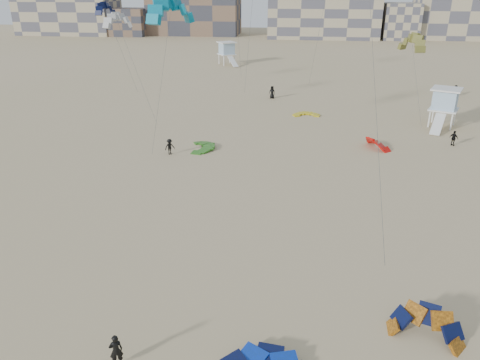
# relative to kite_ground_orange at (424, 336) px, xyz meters

# --- Properties ---
(ground) EXTENTS (320.00, 320.00, 0.00)m
(ground) POSITION_rel_kite_ground_orange_xyz_m (-10.80, 0.35, 0.00)
(ground) COLOR tan
(ground) RESTS_ON ground
(kite_ground_orange) EXTENTS (4.44, 4.42, 3.48)m
(kite_ground_orange) POSITION_rel_kite_ground_orange_xyz_m (0.00, 0.00, 0.00)
(kite_ground_orange) COLOR orange
(kite_ground_orange) RESTS_ON ground
(kite_ground_green) EXTENTS (4.24, 4.04, 0.96)m
(kite_ground_green) POSITION_rel_kite_ground_orange_xyz_m (-16.22, 25.65, 0.00)
(kite_ground_green) COLOR #39801A
(kite_ground_green) RESTS_ON ground
(kite_ground_red_far) EXTENTS (4.19, 4.11, 3.05)m
(kite_ground_red_far) POSITION_rel_kite_ground_orange_xyz_m (1.59, 28.13, 0.00)
(kite_ground_red_far) COLOR #E00007
(kite_ground_red_far) RESTS_ON ground
(kite_ground_yellow) EXTENTS (3.30, 3.46, 0.61)m
(kite_ground_yellow) POSITION_rel_kite_ground_orange_xyz_m (-5.60, 39.81, 0.00)
(kite_ground_yellow) COLOR #C49007
(kite_ground_yellow) RESTS_ON ground
(kitesurfer_main) EXTENTS (0.71, 0.62, 1.63)m
(kitesurfer_main) POSITION_rel_kite_ground_orange_xyz_m (-14.01, -3.63, 0.81)
(kitesurfer_main) COLOR black
(kitesurfer_main) RESTS_ON ground
(kitesurfer_c) EXTENTS (1.16, 1.09, 1.57)m
(kitesurfer_c) POSITION_rel_kite_ground_orange_xyz_m (-18.97, 23.47, 0.79)
(kitesurfer_c) COLOR black
(kitesurfer_c) RESTS_ON ground
(kitesurfer_d) EXTENTS (0.94, 0.92, 1.59)m
(kitesurfer_d) POSITION_rel_kite_ground_orange_xyz_m (9.49, 29.82, 0.79)
(kitesurfer_d) COLOR black
(kitesurfer_d) RESTS_ON ground
(kitesurfer_e) EXTENTS (0.97, 0.72, 1.79)m
(kitesurfer_e) POSITION_rel_kite_ground_orange_xyz_m (-10.56, 48.65, 0.90)
(kitesurfer_e) COLOR black
(kitesurfer_e) RESTS_ON ground
(kitesurfer_f) EXTENTS (0.54, 1.53, 1.63)m
(kitesurfer_f) POSITION_rel_kite_ground_orange_xyz_m (16.28, 53.59, 0.82)
(kitesurfer_f) COLOR black
(kitesurfer_f) RESTS_ON ground
(kite_fly_teal_a) EXTENTS (6.50, 8.15, 13.89)m
(kite_fly_teal_a) POSITION_rel_kite_ground_orange_xyz_m (-18.71, 25.47, 13.08)
(kite_fly_teal_a) COLOR #017D96
(kite_fly_teal_a) RESTS_ON ground
(kite_fly_grey) EXTENTS (8.07, 8.12, 11.78)m
(kite_fly_grey) POSITION_rel_kite_ground_orange_xyz_m (-27.90, 35.86, 11.40)
(kite_fly_grey) COLOR #BEBEBE
(kite_fly_grey) RESTS_ON ground
(kite_fly_olive) EXTENTS (4.99, 7.82, 9.59)m
(kite_fly_olive) POSITION_rel_kite_ground_orange_xyz_m (5.80, 37.94, 9.19)
(kite_fly_olive) COLOR brown
(kite_fly_olive) RESTS_ON ground
(kite_fly_navy) EXTENTS (6.38, 4.16, 12.32)m
(kite_fly_navy) POSITION_rel_kite_ground_orange_xyz_m (-33.85, 46.92, 12.08)
(kite_fly_navy) COLOR #060C39
(kite_fly_navy) RESTS_ON ground
(lifeguard_tower_near) EXTENTS (4.16, 6.67, 4.48)m
(lifeguard_tower_near) POSITION_rel_kite_ground_orange_xyz_m (10.13, 37.00, 2.22)
(lifeguard_tower_near) COLOR white
(lifeguard_tower_near) RESTS_ON ground
(lifeguard_tower_far) EXTENTS (4.38, 6.72, 4.46)m
(lifeguard_tower_far) POSITION_rel_kite_ground_orange_xyz_m (-21.73, 77.57, 2.21)
(lifeguard_tower_far) COLOR white
(lifeguard_tower_far) RESTS_ON ground
(condo_west_a) EXTENTS (30.00, 15.00, 14.00)m
(condo_west_a) POSITION_rel_kite_ground_orange_xyz_m (-80.80, 130.35, 7.00)
(condo_west_a) COLOR tan
(condo_west_a) RESTS_ON ground
(condo_west_b) EXTENTS (28.00, 14.00, 18.00)m
(condo_west_b) POSITION_rel_kite_ground_orange_xyz_m (-40.80, 134.35, 9.00)
(condo_west_b) COLOR brown
(condo_west_b) RESTS_ON ground
(condo_mid) EXTENTS (32.00, 16.00, 12.00)m
(condo_mid) POSITION_rel_kite_ground_orange_xyz_m (-0.80, 130.35, 6.00)
(condo_mid) COLOR tan
(condo_mid) RESTS_ON ground
(condo_east) EXTENTS (26.00, 14.00, 16.00)m
(condo_east) POSITION_rel_kite_ground_orange_xyz_m (39.20, 132.35, 8.00)
(condo_east) COLOR tan
(condo_east) RESTS_ON ground
(condo_fill_left) EXTENTS (12.00, 10.00, 8.00)m
(condo_fill_left) POSITION_rel_kite_ground_orange_xyz_m (-60.80, 128.35, 4.00)
(condo_fill_left) COLOR brown
(condo_fill_left) RESTS_ON ground
(condo_fill_right) EXTENTS (10.00, 10.00, 10.00)m
(condo_fill_right) POSITION_rel_kite_ground_orange_xyz_m (21.20, 128.35, 5.00)
(condo_fill_right) COLOR tan
(condo_fill_right) RESTS_ON ground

